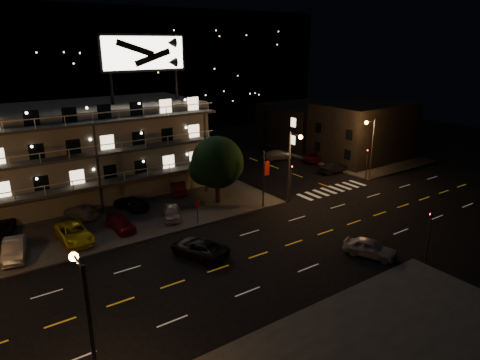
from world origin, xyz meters
TOP-DOWN VIEW (x-y plane):
  - ground at (0.00, 0.00)m, footprint 140.00×140.00m
  - curb_nw at (-14.00, 20.00)m, footprint 44.00×24.00m
  - curb_ne at (30.00, 20.00)m, footprint 16.00×24.00m
  - motel at (-9.94, 23.88)m, footprint 28.00×13.80m
  - side_bldg_front at (29.99, 16.00)m, footprint 14.06×10.00m
  - side_bldg_back at (29.99, 28.00)m, footprint 14.06×12.00m
  - hill_backdrop at (-5.94, 68.78)m, footprint 120.00×25.00m
  - streetlight_nc at (8.50, 7.94)m, footprint 0.44×1.92m
  - streetlight_ne at (22.14, 8.30)m, footprint 1.92×0.44m
  - streetlight_s at (-18.00, -7.94)m, footprint 0.44×1.92m
  - signal_nw at (9.00, 8.50)m, footprint 0.20×0.27m
  - signal_sw at (9.00, -8.50)m, footprint 0.20×0.27m
  - signal_ne at (22.00, 8.50)m, footprint 0.27×0.20m
  - banner_north at (5.09, 8.40)m, footprint 0.83×0.16m
  - stop_sign at (-3.00, 8.57)m, footprint 0.91×0.11m
  - tree at (1.59, 12.30)m, footprint 5.94×5.72m
  - lot_car_1 at (-19.03, 10.97)m, footprint 2.49×4.81m
  - lot_car_2 at (-14.13, 11.35)m, footprint 2.62×5.42m
  - lot_car_3 at (-9.80, 11.46)m, footprint 1.88×4.32m
  - lot_car_4 at (-4.60, 11.08)m, footprint 3.07×4.25m
  - lot_car_7 at (-12.10, 16.60)m, footprint 3.24×4.57m
  - lot_car_8 at (-7.11, 15.77)m, footprint 3.07×4.62m
  - lot_car_9 at (-0.76, 17.50)m, footprint 2.48×4.49m
  - side_car_0 at (20.86, 13.10)m, footprint 4.23×1.61m
  - side_car_1 at (23.09, 18.82)m, footprint 5.38×3.82m
  - side_car_2 at (19.25, 23.03)m, footprint 5.03×3.48m
  - side_car_3 at (22.18, 28.18)m, footprint 4.50×3.01m
  - road_car_east at (5.64, -5.46)m, footprint 3.34×4.74m
  - road_car_west at (-6.15, 2.81)m, footprint 4.20×5.72m

SIDE VIEW (x-z plane):
  - ground at x=0.00m, z-range 0.00..0.00m
  - curb_nw at x=-14.00m, z-range 0.00..0.15m
  - curb_ne at x=30.00m, z-range 0.00..0.15m
  - side_car_2 at x=19.25m, z-range 0.00..1.35m
  - side_car_1 at x=23.09m, z-range 0.00..1.36m
  - side_car_0 at x=20.86m, z-range 0.00..1.38m
  - side_car_3 at x=22.18m, z-range 0.00..1.42m
  - road_car_west at x=-6.15m, z-range 0.00..1.44m
  - road_car_east at x=5.64m, z-range 0.00..1.50m
  - lot_car_7 at x=-12.10m, z-range 0.15..1.38m
  - lot_car_3 at x=-9.80m, z-range 0.15..1.39m
  - lot_car_4 at x=-4.60m, z-range 0.15..1.49m
  - lot_car_9 at x=-0.76m, z-range 0.15..1.55m
  - lot_car_8 at x=-7.11m, z-range 0.15..1.61m
  - lot_car_2 at x=-14.13m, z-range 0.15..1.64m
  - lot_car_1 at x=-19.03m, z-range 0.15..1.66m
  - stop_sign at x=-3.00m, z-range 0.41..3.01m
  - signal_nw at x=9.00m, z-range 0.27..4.87m
  - signal_sw at x=9.00m, z-range 0.27..4.87m
  - signal_ne at x=22.00m, z-range 0.27..4.87m
  - banner_north at x=5.09m, z-range 0.23..6.63m
  - side_bldg_back at x=29.99m, z-range 0.00..7.00m
  - side_bldg_front at x=29.99m, z-range 0.00..8.50m
  - tree at x=1.59m, z-range 0.85..8.33m
  - streetlight_nc at x=8.50m, z-range 0.96..8.96m
  - streetlight_ne at x=22.14m, z-range 0.96..8.96m
  - streetlight_s at x=-18.00m, z-range 0.96..8.96m
  - motel at x=-9.94m, z-range -3.71..14.39m
  - hill_backdrop at x=-5.94m, z-range -0.45..23.55m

